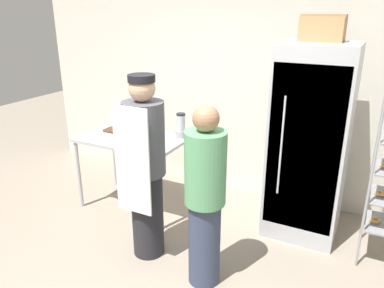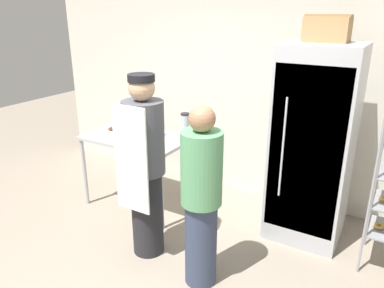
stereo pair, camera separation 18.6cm
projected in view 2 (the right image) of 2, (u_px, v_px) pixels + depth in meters
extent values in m
cube|color=silver|center=(265.00, 85.00, 4.48)|extent=(6.40, 0.12, 2.82)
cube|color=#ADAFB5|center=(313.00, 146.00, 3.70)|extent=(0.73, 0.67, 1.99)
cube|color=#93959B|center=(305.00, 154.00, 3.43)|extent=(0.67, 0.02, 1.63)
cylinder|color=silver|center=(283.00, 148.00, 3.50)|extent=(0.02, 0.02, 0.98)
cylinder|color=#93969B|center=(371.00, 193.00, 3.16)|extent=(0.02, 0.02, 1.61)
cylinder|color=#93969B|center=(377.00, 173.00, 3.55)|extent=(0.02, 0.02, 1.61)
torus|color=#DBA351|center=(379.00, 226.00, 3.45)|extent=(0.10, 0.10, 0.03)
torus|color=#DBA351|center=(384.00, 199.00, 3.36)|extent=(0.10, 0.10, 0.03)
cube|color=#ADAFB5|center=(137.00, 138.00, 4.36)|extent=(1.20, 0.74, 0.04)
cylinder|color=#ADAFB5|center=(85.00, 172.00, 4.50)|extent=(0.04, 0.04, 0.84)
cylinder|color=#ADAFB5|center=(161.00, 194.00, 3.97)|extent=(0.04, 0.04, 0.84)
cylinder|color=#ADAFB5|center=(121.00, 155.00, 5.04)|extent=(0.04, 0.04, 0.84)
cylinder|color=#ADAFB5|center=(193.00, 172.00, 4.51)|extent=(0.04, 0.04, 0.84)
cube|color=white|center=(118.00, 132.00, 4.42)|extent=(0.24, 0.19, 0.05)
cube|color=white|center=(123.00, 120.00, 4.46)|extent=(0.24, 0.01, 0.19)
torus|color=#513323|center=(112.00, 129.00, 4.40)|extent=(0.08, 0.08, 0.03)
torus|color=#513323|center=(116.00, 130.00, 4.37)|extent=(0.08, 0.08, 0.03)
torus|color=#513323|center=(119.00, 131.00, 4.34)|extent=(0.08, 0.08, 0.03)
torus|color=#513323|center=(114.00, 128.00, 4.44)|extent=(0.08, 0.08, 0.03)
torus|color=#513323|center=(118.00, 129.00, 4.41)|extent=(0.08, 0.08, 0.03)
torus|color=#513323|center=(122.00, 129.00, 4.38)|extent=(0.08, 0.08, 0.03)
torus|color=#513323|center=(117.00, 127.00, 4.48)|extent=(0.08, 0.08, 0.03)
torus|color=#513323|center=(121.00, 128.00, 4.45)|extent=(0.08, 0.08, 0.03)
cylinder|color=#99999E|center=(185.00, 134.00, 4.31)|extent=(0.13, 0.13, 0.08)
cylinder|color=#B2BCC1|center=(185.00, 123.00, 4.27)|extent=(0.10, 0.10, 0.19)
cylinder|color=black|center=(185.00, 114.00, 4.23)|extent=(0.10, 0.10, 0.02)
cube|color=#B72D2D|center=(148.00, 135.00, 4.33)|extent=(0.28, 0.27, 0.04)
cube|color=silver|center=(148.00, 131.00, 4.31)|extent=(0.27, 0.27, 0.05)
cube|color=#2D5193|center=(148.00, 127.00, 4.29)|extent=(0.26, 0.26, 0.05)
cube|color=#A87F51|center=(327.00, 29.00, 3.38)|extent=(0.39, 0.26, 0.22)
cube|color=#977249|center=(329.00, 15.00, 3.34)|extent=(0.40, 0.14, 0.02)
cylinder|color=#232328|center=(147.00, 212.00, 3.60)|extent=(0.30, 0.30, 0.85)
cylinder|color=#4C4C56|center=(144.00, 138.00, 3.34)|extent=(0.37, 0.37, 0.67)
sphere|color=tan|center=(142.00, 88.00, 3.19)|extent=(0.23, 0.23, 0.23)
cube|color=white|center=(131.00, 160.00, 3.23)|extent=(0.35, 0.02, 0.97)
cylinder|color=black|center=(141.00, 78.00, 3.16)|extent=(0.23, 0.23, 0.06)
cylinder|color=#333D56|center=(201.00, 243.00, 3.20)|extent=(0.27, 0.27, 0.77)
cylinder|color=#569966|center=(202.00, 169.00, 2.97)|extent=(0.34, 0.34, 0.61)
sphere|color=#9E7051|center=(202.00, 119.00, 2.82)|extent=(0.21, 0.21, 0.21)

